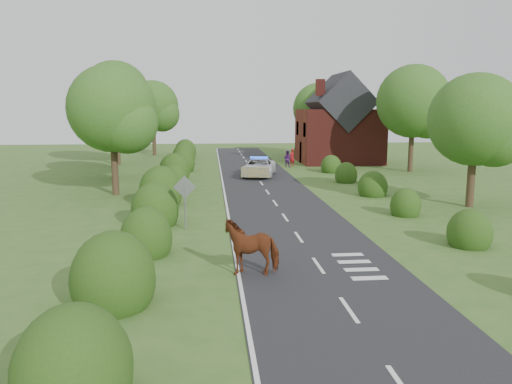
{
  "coord_description": "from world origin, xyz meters",
  "views": [
    {
      "loc": [
        -3.79,
        -20.9,
        5.57
      ],
      "look_at": [
        -1.47,
        4.46,
        1.3
      ],
      "focal_mm": 35.0,
      "sensor_mm": 36.0,
      "label": 1
    }
  ],
  "objects": [
    {
      "name": "cow",
      "position": [
        -2.43,
        -4.42,
        0.78
      ],
      "size": [
        2.26,
        1.3,
        1.56
      ],
      "primitive_type": "imported",
      "rotation": [
        0.0,
        0.0,
        -1.64
      ],
      "color": "#581E13",
      "rests_on": "ground"
    },
    {
      "name": "road",
      "position": [
        0.0,
        15.0,
        0.01
      ],
      "size": [
        6.0,
        70.0,
        0.02
      ],
      "primitive_type": "cube",
      "color": "black",
      "rests_on": "ground"
    },
    {
      "name": "road_sign",
      "position": [
        -5.0,
        2.0,
        1.65
      ],
      "size": [
        1.06,
        0.08,
        2.53
      ],
      "color": "gray",
      "rests_on": "ground"
    },
    {
      "name": "tree_left_c",
      "position": [
        -12.7,
        29.83,
        6.53
      ],
      "size": [
        6.97,
        6.8,
        10.22
      ],
      "color": "#332316",
      "rests_on": "ground"
    },
    {
      "name": "tree_left_b",
      "position": [
        -11.25,
        19.86,
        5.04
      ],
      "size": [
        5.74,
        5.6,
        8.07
      ],
      "color": "#332316",
      "rests_on": "ground"
    },
    {
      "name": "ground",
      "position": [
        0.0,
        0.0,
        0.0
      ],
      "size": [
        120.0,
        120.0,
        0.0
      ],
      "primitive_type": "plane",
      "color": "#3A6125"
    },
    {
      "name": "pedestrian_purple",
      "position": [
        3.58,
        26.41,
        0.8
      ],
      "size": [
        0.98,
        0.92,
        1.59
      ],
      "primitive_type": "imported",
      "rotation": [
        0.0,
        0.0,
        2.58
      ],
      "color": "#471A63",
      "rests_on": "ground"
    },
    {
      "name": "hedgerow_right",
      "position": [
        6.6,
        11.21,
        0.55
      ],
      "size": [
        2.1,
        45.78,
        2.1
      ],
      "color": "#1D4A13",
      "rests_on": "ground"
    },
    {
      "name": "tree_left_d",
      "position": [
        -10.23,
        39.85,
        5.64
      ],
      "size": [
        6.15,
        6.0,
        8.89
      ],
      "color": "#332316",
      "rests_on": "ground"
    },
    {
      "name": "road_markings",
      "position": [
        -1.6,
        12.93,
        0.03
      ],
      "size": [
        4.96,
        70.0,
        0.01
      ],
      "color": "white",
      "rests_on": "road"
    },
    {
      "name": "tree_right_a",
      "position": [
        11.23,
        5.87,
        4.74
      ],
      "size": [
        5.33,
        5.2,
        7.56
      ],
      "color": "#332316",
      "rests_on": "ground"
    },
    {
      "name": "hedgerow_left",
      "position": [
        -6.51,
        11.69,
        0.75
      ],
      "size": [
        2.75,
        50.41,
        3.0
      ],
      "color": "#1D4A13",
      "rests_on": "ground"
    },
    {
      "name": "house",
      "position": [
        9.49,
        30.0,
        3.79
      ],
      "size": [
        8.0,
        7.4,
        9.17
      ],
      "color": "maroon",
      "rests_on": "ground"
    },
    {
      "name": "tree_left_a",
      "position": [
        -9.75,
        11.86,
        5.34
      ],
      "size": [
        5.74,
        5.6,
        8.38
      ],
      "color": "#332316",
      "rests_on": "ground"
    },
    {
      "name": "pedestrian_red",
      "position": [
        4.19,
        27.37,
        0.84
      ],
      "size": [
        0.73,
        0.68,
        1.68
      ],
      "primitive_type": "imported",
      "rotation": [
        0.0,
        0.0,
        3.76
      ],
      "color": "#A11018",
      "rests_on": "ground"
    },
    {
      "name": "tree_right_c",
      "position": [
        9.27,
        37.85,
        5.34
      ],
      "size": [
        6.15,
        6.0,
        8.58
      ],
      "color": "#332316",
      "rests_on": "ground"
    },
    {
      "name": "police_van",
      "position": [
        0.22,
        20.17,
        0.74
      ],
      "size": [
        3.52,
        5.74,
        1.63
      ],
      "rotation": [
        0.0,
        0.0,
        -0.21
      ],
      "color": "silver",
      "rests_on": "ground"
    },
    {
      "name": "tree_right_b",
      "position": [
        14.29,
        21.84,
        5.94
      ],
      "size": [
        6.56,
        6.4,
        9.4
      ],
      "color": "#332316",
      "rests_on": "ground"
    }
  ]
}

